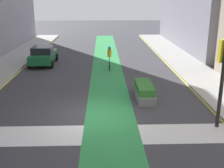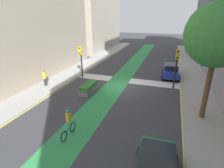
# 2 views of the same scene
# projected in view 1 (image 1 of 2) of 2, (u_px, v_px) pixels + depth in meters

# --- Properties ---
(ground_plane) EXTENTS (120.00, 120.00, 0.00)m
(ground_plane) POSITION_uv_depth(u_px,v_px,m) (94.00, 116.00, 13.77)
(ground_plane) COLOR #38383D
(bike_lane_paint) EXTENTS (2.40, 60.00, 0.01)m
(bike_lane_paint) POSITION_uv_depth(u_px,v_px,m) (110.00, 115.00, 13.79)
(bike_lane_paint) COLOR #2D8C47
(bike_lane_paint) RESTS_ON ground_plane
(crosswalk_band) EXTENTS (12.00, 1.80, 0.01)m
(crosswalk_band) POSITION_uv_depth(u_px,v_px,m) (92.00, 135.00, 11.85)
(crosswalk_band) COLOR silver
(crosswalk_band) RESTS_ON ground_plane
(curb_stripe_right) EXTENTS (0.16, 60.00, 0.01)m
(curb_stripe_right) POSITION_uv_depth(u_px,v_px,m) (216.00, 114.00, 13.95)
(curb_stripe_right) COLOR yellow
(curb_stripe_right) RESTS_ON ground_plane
(traffic_signal_near_right) EXTENTS (0.35, 0.52, 3.83)m
(traffic_signal_near_right) POSITION_uv_depth(u_px,v_px,m) (222.00, 67.00, 11.93)
(traffic_signal_near_right) COLOR black
(traffic_signal_near_right) RESTS_ON ground_plane
(car_green_left_far) EXTENTS (2.09, 4.23, 1.57)m
(car_green_left_far) POSITION_uv_depth(u_px,v_px,m) (43.00, 55.00, 24.08)
(car_green_left_far) COLOR #196033
(car_green_left_far) RESTS_ON ground_plane
(cyclist_in_lane) EXTENTS (0.32, 1.73, 1.86)m
(cyclist_in_lane) POSITION_uv_depth(u_px,v_px,m) (109.00, 57.00, 22.35)
(cyclist_in_lane) COLOR black
(cyclist_in_lane) RESTS_ON ground_plane
(median_planter) EXTENTS (0.96, 2.80, 0.85)m
(median_planter) POSITION_uv_depth(u_px,v_px,m) (144.00, 91.00, 16.08)
(median_planter) COLOR slate
(median_planter) RESTS_ON ground_plane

